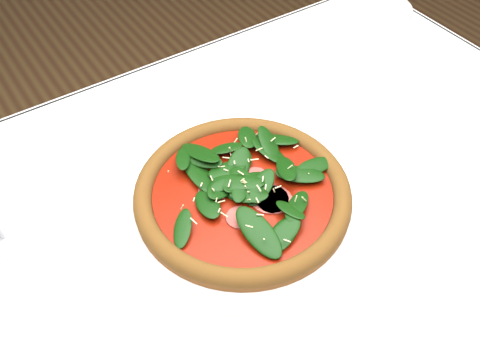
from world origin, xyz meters
TOP-DOWN VIEW (x-y plane):
  - dining_table at (0.00, 0.00)m, footprint 1.21×0.81m
  - plate at (-0.00, 0.02)m, footprint 0.36×0.36m
  - pizza at (-0.00, 0.02)m, footprint 0.36×0.36m
  - saucer_far at (0.54, 0.30)m, footprint 0.13×0.13m

SIDE VIEW (x-z plane):
  - dining_table at x=0.00m, z-range 0.27..1.02m
  - saucer_far at x=0.54m, z-range 0.75..0.76m
  - plate at x=0.00m, z-range 0.75..0.77m
  - pizza at x=0.00m, z-range 0.76..0.80m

